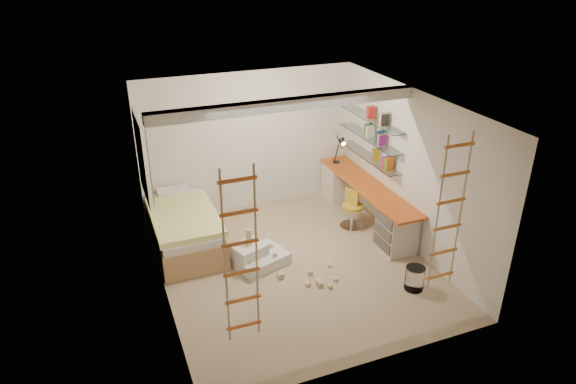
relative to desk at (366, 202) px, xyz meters
name	(u,v)px	position (x,y,z in m)	size (l,w,h in m)	color
floor	(295,266)	(-1.72, -0.86, -0.40)	(4.50, 4.50, 0.00)	tan
ceiling_beam	(288,104)	(-1.72, -0.56, 2.12)	(4.00, 0.18, 0.16)	white
window_frame	(143,158)	(-3.69, 0.64, 1.15)	(0.06, 1.15, 1.35)	white
window_blind	(145,158)	(-3.65, 0.64, 1.15)	(0.02, 1.00, 1.20)	#4C2D1E
rope_ladder_left	(241,258)	(-3.07, -2.61, 1.11)	(0.41, 0.04, 2.13)	#D15923
rope_ladder_right	(449,214)	(-0.37, -2.61, 1.11)	(0.41, 0.04, 2.13)	orange
waste_bin	(415,278)	(-0.32, -2.05, -0.23)	(0.29, 0.29, 0.36)	white
desk	(366,202)	(0.00, 0.00, 0.00)	(0.56, 2.80, 0.75)	#C05016
shelves	(370,138)	(0.15, 0.27, 1.10)	(0.25, 1.80, 0.71)	white
bed	(184,228)	(-3.20, 0.36, -0.07)	(1.02, 2.00, 0.69)	#AD7F51
task_lamp	(341,146)	(-0.05, 0.96, 0.73)	(0.14, 0.36, 0.57)	black
swivel_chair	(352,214)	(-0.32, -0.10, -0.14)	(0.55, 0.55, 0.72)	gold
play_platform	(257,256)	(-2.26, -0.60, -0.27)	(0.96, 0.85, 0.36)	silver
toy_blocks	(290,264)	(-1.87, -1.04, -0.23)	(1.29, 1.18, 0.63)	#CCB284
books	(370,131)	(0.15, 0.27, 1.23)	(0.14, 0.52, 0.92)	orange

